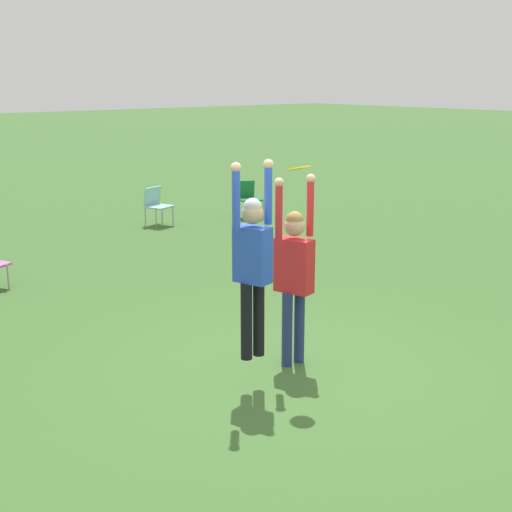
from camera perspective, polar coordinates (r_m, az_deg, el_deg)
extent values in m
plane|color=#3D662D|center=(8.04, 2.57, -9.30)|extent=(120.00, 120.00, 0.00)
cylinder|color=black|center=(7.34, -0.77, -5.27)|extent=(0.12, 0.12, 0.81)
cylinder|color=black|center=(7.44, 0.22, -5.00)|extent=(0.12, 0.12, 0.81)
cube|color=blue|center=(7.19, -0.28, 0.10)|extent=(0.29, 0.41, 0.58)
sphere|color=tan|center=(7.10, -0.28, 3.44)|extent=(0.22, 0.22, 0.22)
sphere|color=#B7B2AD|center=(7.09, -0.28, 3.92)|extent=(0.19, 0.19, 0.19)
cylinder|color=blue|center=(6.94, -1.60, 4.59)|extent=(0.08, 0.08, 0.61)
sphere|color=tan|center=(6.89, -1.62, 7.09)|extent=(0.10, 0.10, 0.10)
cylinder|color=blue|center=(7.20, 0.99, 4.94)|extent=(0.08, 0.08, 0.61)
sphere|color=tan|center=(7.16, 1.00, 7.35)|extent=(0.10, 0.10, 0.10)
cylinder|color=navy|center=(8.07, 2.50, -5.92)|extent=(0.12, 0.12, 0.86)
cylinder|color=navy|center=(8.20, 3.48, -5.62)|extent=(0.12, 0.12, 0.86)
cube|color=red|center=(7.92, 3.07, -0.77)|extent=(0.30, 0.46, 0.61)
sphere|color=tan|center=(7.81, 3.11, 2.42)|extent=(0.23, 0.23, 0.23)
sphere|color=olive|center=(7.80, 3.12, 2.88)|extent=(0.20, 0.20, 0.20)
cylinder|color=red|center=(7.62, 1.84, 3.49)|extent=(0.08, 0.08, 0.64)
sphere|color=tan|center=(7.57, 1.86, 5.89)|extent=(0.10, 0.10, 0.10)
cylinder|color=red|center=(7.94, 4.36, 3.89)|extent=(0.08, 0.08, 0.64)
sphere|color=tan|center=(7.89, 4.41, 6.19)|extent=(0.10, 0.10, 0.10)
cylinder|color=yellow|center=(7.37, 3.47, 7.04)|extent=(0.24, 0.24, 0.07)
cylinder|color=gray|center=(15.62, -8.00, 3.00)|extent=(0.02, 0.02, 0.44)
cylinder|color=gray|center=(15.85, -6.66, 3.21)|extent=(0.02, 0.02, 0.44)
cylinder|color=gray|center=(15.98, -8.85, 3.22)|extent=(0.02, 0.02, 0.44)
cylinder|color=gray|center=(16.21, -7.53, 3.42)|extent=(0.02, 0.02, 0.44)
cube|color=#8CC6C1|center=(15.88, -7.79, 3.94)|extent=(0.65, 0.65, 0.04)
cube|color=#8CC6C1|center=(16.04, -8.28, 4.80)|extent=(0.52, 0.26, 0.40)
cylinder|color=gray|center=(11.65, -19.23, -1.60)|extent=(0.02, 0.02, 0.40)
cylinder|color=gray|center=(16.34, -0.56, 3.66)|extent=(0.02, 0.02, 0.46)
cylinder|color=gray|center=(16.61, 0.58, 3.83)|extent=(0.02, 0.02, 0.46)
cylinder|color=gray|center=(16.66, -1.50, 3.86)|extent=(0.02, 0.02, 0.46)
cylinder|color=gray|center=(16.93, -0.37, 4.03)|extent=(0.02, 0.02, 0.46)
cube|color=#1E753D|center=(16.60, -0.47, 4.57)|extent=(0.68, 0.68, 0.04)
cube|color=#1E753D|center=(16.74, -0.98, 5.39)|extent=(0.49, 0.33, 0.40)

